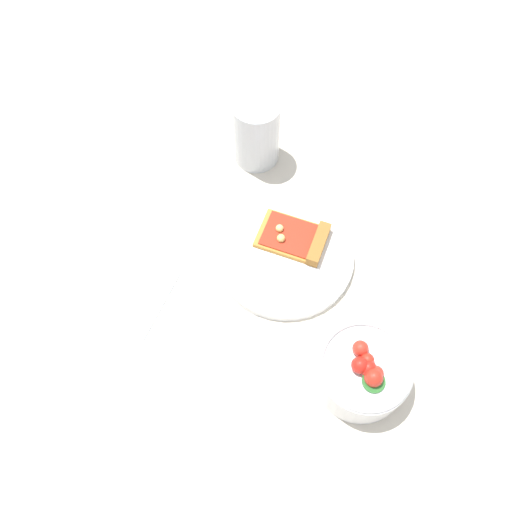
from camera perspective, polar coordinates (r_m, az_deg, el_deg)
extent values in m
plane|color=beige|center=(0.88, 4.48, 1.59)|extent=(2.40, 2.40, 0.00)
cylinder|color=white|center=(0.86, 3.26, 0.04)|extent=(0.23, 0.23, 0.01)
cube|color=gold|center=(0.86, 3.96, 2.08)|extent=(0.13, 0.10, 0.01)
cube|color=#A36B2D|center=(0.85, 6.89, 1.33)|extent=(0.04, 0.08, 0.02)
cube|color=#B22D19|center=(0.86, 3.99, 2.26)|extent=(0.11, 0.09, 0.00)
sphere|color=#EAD172|center=(0.85, 2.77, 1.96)|extent=(0.01, 0.01, 0.01)
sphere|color=#F2D87F|center=(0.86, 2.61, 3.07)|extent=(0.01, 0.01, 0.01)
cylinder|color=white|center=(0.77, 11.50, -12.36)|extent=(0.13, 0.13, 0.06)
torus|color=white|center=(0.74, 11.97, -11.62)|extent=(0.13, 0.13, 0.01)
sphere|color=red|center=(0.73, 12.20, -11.97)|extent=(0.02, 0.02, 0.02)
sphere|color=red|center=(0.73, 12.81, -12.91)|extent=(0.03, 0.03, 0.03)
sphere|color=red|center=(0.73, 13.03, -12.46)|extent=(0.02, 0.02, 0.02)
sphere|color=red|center=(0.74, 11.42, -9.93)|extent=(0.02, 0.02, 0.02)
sphere|color=red|center=(0.73, 11.33, -11.69)|extent=(0.02, 0.02, 0.02)
sphere|color=red|center=(0.74, 12.12, -11.11)|extent=(0.02, 0.02, 0.02)
cylinder|color=#2D722D|center=(0.73, 12.81, -13.26)|extent=(0.04, 0.04, 0.01)
cylinder|color=silver|center=(0.94, 0.04, 13.46)|extent=(0.08, 0.08, 0.13)
cylinder|color=black|center=(0.95, 0.04, 12.68)|extent=(0.07, 0.07, 0.08)
cube|color=white|center=(0.92, 1.06, 13.81)|extent=(0.03, 0.03, 0.02)
cube|color=white|center=(0.93, 1.10, 14.01)|extent=(0.03, 0.03, 0.02)
cube|color=white|center=(0.85, -13.55, -4.08)|extent=(0.14, 0.15, 0.00)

